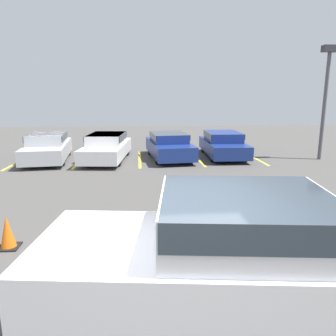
{
  "coord_description": "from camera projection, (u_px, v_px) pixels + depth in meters",
  "views": [
    {
      "loc": [
        -0.32,
        -3.59,
        3.05
      ],
      "look_at": [
        0.49,
        5.6,
        1.0
      ],
      "focal_mm": 35.0,
      "sensor_mm": 36.0,
      "label": 1
    }
  ],
  "objects": [
    {
      "name": "parked_sedan_a",
      "position": [
        48.0,
        146.0,
        15.55
      ],
      "size": [
        2.25,
        4.65,
        1.28
      ],
      "rotation": [
        0.0,
        0.0,
        -1.47
      ],
      "color": "#B7BABF",
      "rests_on": "ground_plane"
    },
    {
      "name": "light_post",
      "position": [
        326.0,
        87.0,
        15.27
      ],
      "size": [
        0.7,
        0.36,
        5.29
      ],
      "color": "#515156",
      "rests_on": "ground_plane"
    },
    {
      "name": "stall_stripe_a",
      "position": [
        20.0,
        161.0,
        15.63
      ],
      "size": [
        0.12,
        4.4,
        0.01
      ],
      "primitive_type": "cube",
      "color": "yellow",
      "rests_on": "ground_plane"
    },
    {
      "name": "stall_stripe_e",
      "position": [
        252.0,
        157.0,
        16.61
      ],
      "size": [
        0.12,
        4.4,
        0.01
      ],
      "primitive_type": "cube",
      "color": "yellow",
      "rests_on": "ground_plane"
    },
    {
      "name": "traffic_cone",
      "position": [
        7.0,
        233.0,
        6.64
      ],
      "size": [
        0.42,
        0.42,
        0.68
      ],
      "color": "black",
      "rests_on": "ground_plane"
    },
    {
      "name": "parked_sedan_d",
      "position": [
        223.0,
        144.0,
        16.59
      ],
      "size": [
        1.92,
        4.48,
        1.25
      ],
      "rotation": [
        0.0,
        0.0,
        -1.6
      ],
      "color": "navy",
      "rests_on": "ground_plane"
    },
    {
      "name": "wheel_stop_curb",
      "position": [
        178.0,
        149.0,
        18.77
      ],
      "size": [
        1.98,
        0.2,
        0.14
      ],
      "primitive_type": "cube",
      "color": "#B7B2A8",
      "rests_on": "ground_plane"
    },
    {
      "name": "parked_sedan_b",
      "position": [
        107.0,
        146.0,
        15.66
      ],
      "size": [
        2.23,
        4.77,
        1.27
      ],
      "rotation": [
        0.0,
        0.0,
        -1.68
      ],
      "color": "silver",
      "rests_on": "ground_plane"
    },
    {
      "name": "parked_sedan_c",
      "position": [
        169.0,
        145.0,
        16.11
      ],
      "size": [
        2.2,
        4.43,
        1.25
      ],
      "rotation": [
        0.0,
        0.0,
        -1.47
      ],
      "color": "navy",
      "rests_on": "ground_plane"
    },
    {
      "name": "stall_stripe_c",
      "position": [
        140.0,
        159.0,
        16.12
      ],
      "size": [
        0.12,
        4.4,
        0.01
      ],
      "primitive_type": "cube",
      "color": "yellow",
      "rests_on": "ground_plane"
    },
    {
      "name": "pickup_truck",
      "position": [
        268.0,
        263.0,
        4.23
      ],
      "size": [
        6.18,
        2.78,
        1.85
      ],
      "rotation": [
        0.0,
        0.0,
        -0.13
      ],
      "color": "silver",
      "rests_on": "ground_plane"
    },
    {
      "name": "stall_stripe_d",
      "position": [
        197.0,
        158.0,
        16.37
      ],
      "size": [
        0.12,
        4.4,
        0.01
      ],
      "primitive_type": "cube",
      "color": "yellow",
      "rests_on": "ground_plane"
    },
    {
      "name": "stall_stripe_b",
      "position": [
        81.0,
        160.0,
        15.87
      ],
      "size": [
        0.12,
        4.4,
        0.01
      ],
      "primitive_type": "cube",
      "color": "yellow",
      "rests_on": "ground_plane"
    }
  ]
}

